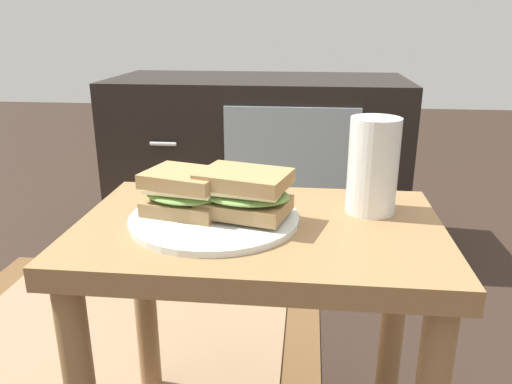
{
  "coord_description": "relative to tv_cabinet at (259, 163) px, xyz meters",
  "views": [
    {
      "loc": [
        0.07,
        -0.71,
        0.75
      ],
      "look_at": [
        -0.0,
        0.0,
        0.51
      ],
      "focal_mm": 35.08,
      "sensor_mm": 36.0,
      "label": 1
    }
  ],
  "objects": [
    {
      "name": "tv_cabinet",
      "position": [
        0.0,
        0.0,
        0.0
      ],
      "size": [
        0.96,
        0.46,
        0.58
      ],
      "color": "black",
      "rests_on": "ground"
    },
    {
      "name": "sandwich_back",
      "position": [
        0.07,
        -0.95,
        0.22
      ],
      "size": [
        0.16,
        0.13,
        0.07
      ],
      "color": "#9E7A4C",
      "rests_on": "plate"
    },
    {
      "name": "beer_glass",
      "position": [
        0.27,
        -0.88,
        0.25
      ],
      "size": [
        0.08,
        0.08,
        0.15
      ],
      "color": "silver",
      "rests_on": "side_table"
    },
    {
      "name": "area_rug",
      "position": [
        -0.29,
        -0.58,
        -0.29
      ],
      "size": [
        1.0,
        0.7,
        0.01
      ],
      "color": "brown",
      "rests_on": "ground"
    },
    {
      "name": "plate",
      "position": [
        0.03,
        -0.94,
        0.17
      ],
      "size": [
        0.26,
        0.26,
        0.01
      ],
      "primitive_type": "cylinder",
      "color": "silver",
      "rests_on": "side_table"
    },
    {
      "name": "side_table",
      "position": [
        0.1,
        -0.95,
        0.08
      ],
      "size": [
        0.56,
        0.36,
        0.46
      ],
      "color": "olive",
      "rests_on": "ground"
    },
    {
      "name": "sandwich_front",
      "position": [
        -0.02,
        -0.94,
        0.21
      ],
      "size": [
        0.15,
        0.12,
        0.07
      ],
      "color": "#9E7A4C",
      "rests_on": "plate"
    }
  ]
}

